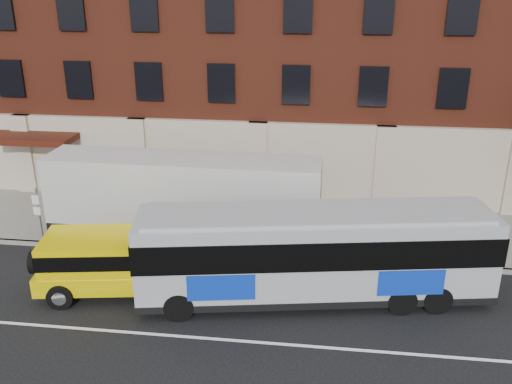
# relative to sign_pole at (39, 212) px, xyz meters

# --- Properties ---
(ground) EXTENTS (120.00, 120.00, 0.00)m
(ground) POSITION_rel_sign_pole_xyz_m (8.50, -6.15, -1.45)
(ground) COLOR black
(ground) RESTS_ON ground
(sidewalk) EXTENTS (60.00, 6.00, 0.15)m
(sidewalk) POSITION_rel_sign_pole_xyz_m (8.50, 2.85, -1.38)
(sidewalk) COLOR gray
(sidewalk) RESTS_ON ground
(kerb) EXTENTS (60.00, 0.25, 0.15)m
(kerb) POSITION_rel_sign_pole_xyz_m (8.50, -0.15, -1.38)
(kerb) COLOR gray
(kerb) RESTS_ON ground
(lane_line) EXTENTS (60.00, 0.12, 0.01)m
(lane_line) POSITION_rel_sign_pole_xyz_m (8.50, -5.65, -1.45)
(lane_line) COLOR white
(lane_line) RESTS_ON ground
(building) EXTENTS (30.00, 12.10, 15.00)m
(building) POSITION_rel_sign_pole_xyz_m (8.49, 10.77, 6.13)
(building) COLOR maroon
(building) RESTS_ON sidewalk
(sign_pole) EXTENTS (0.30, 0.20, 2.50)m
(sign_pole) POSITION_rel_sign_pole_xyz_m (0.00, 0.00, 0.00)
(sign_pole) COLOR slate
(sign_pole) RESTS_ON ground
(city_bus) EXTENTS (12.35, 4.66, 3.31)m
(city_bus) POSITION_rel_sign_pole_xyz_m (11.51, -2.83, 0.38)
(city_bus) COLOR #ABAFB4
(city_bus) RESTS_ON ground
(yellow_suv) EXTENTS (5.78, 3.14, 2.15)m
(yellow_suv) POSITION_rel_sign_pole_xyz_m (4.24, -3.27, -0.22)
(yellow_suv) COLOR #FFE103
(yellow_suv) RESTS_ON ground
(shipping_container) EXTENTS (11.33, 2.60, 3.76)m
(shipping_container) POSITION_rel_sign_pole_xyz_m (5.97, 0.94, 0.41)
(shipping_container) COLOR black
(shipping_container) RESTS_ON ground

